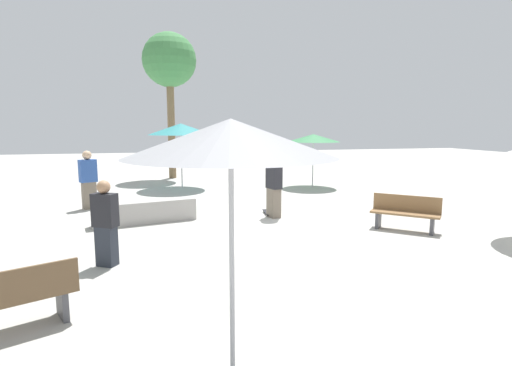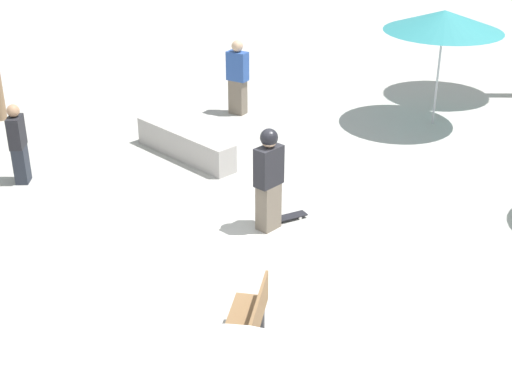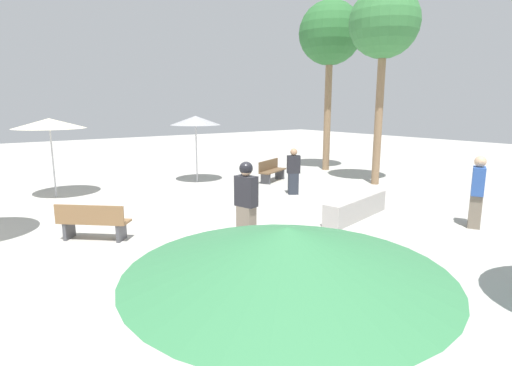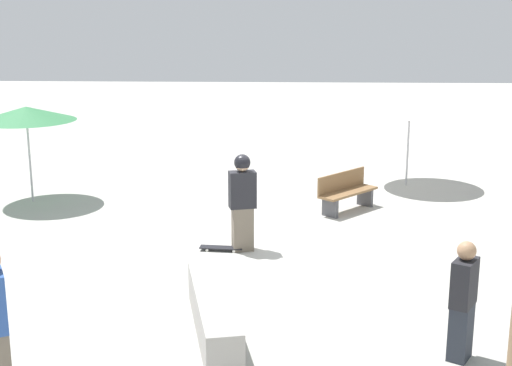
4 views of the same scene
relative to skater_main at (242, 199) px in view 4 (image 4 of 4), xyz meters
name	(u,v)px [view 4 (image 4 of 4)]	position (x,y,z in m)	size (l,w,h in m)	color
ground_plane	(270,246)	(-0.22, 0.51, -0.98)	(60.00, 60.00, 0.00)	#B2AFA8
skater_main	(242,199)	(0.00, 0.00, 0.00)	(0.38, 0.53, 1.81)	#726656
skateboard	(221,248)	(0.06, -0.39, -0.92)	(0.27, 0.81, 0.07)	black
concrete_ledge	(213,314)	(3.48, -0.20, -0.69)	(2.69, 1.03, 0.58)	#A8A39E
bench_near	(346,192)	(-2.73, 2.12, -0.55)	(1.48, 1.40, 0.85)	#47474C
shade_umbrella_green	(26,114)	(-3.20, -5.07, 1.07)	(2.22, 2.22, 2.21)	#B7B7BC
shade_umbrella_white	(410,104)	(-5.11, 3.84, 1.09)	(2.42, 2.42, 2.30)	#B7B7BC
bystander_watching	(463,301)	(4.07, 3.02, -0.19)	(0.49, 0.42, 1.58)	#282D38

